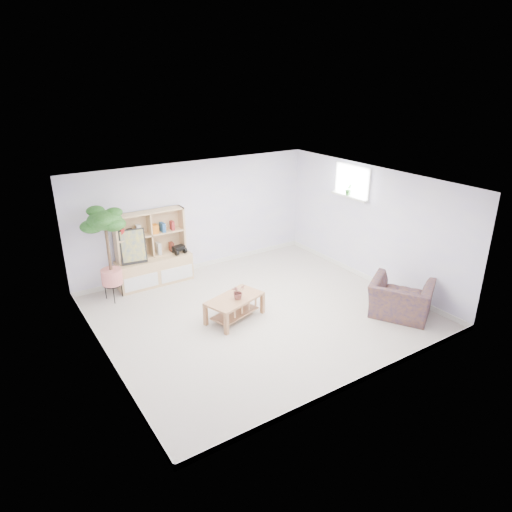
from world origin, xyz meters
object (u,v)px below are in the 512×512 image
coffee_table (235,308)px  floor_tree (109,255)px  storage_unit (153,249)px  armchair (401,297)px

coffee_table → floor_tree: floor_tree is taller
storage_unit → floor_tree: 1.01m
floor_tree → armchair: (4.13, -3.43, -0.54)m
storage_unit → coffee_table: storage_unit is taller
storage_unit → armchair: 4.90m
armchair → floor_tree: bearing=19.7°
storage_unit → coffee_table: size_ratio=1.49×
coffee_table → floor_tree: (-1.58, 1.91, 0.72)m
storage_unit → coffee_table: (0.63, -2.19, -0.56)m
floor_tree → armchair: 5.39m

